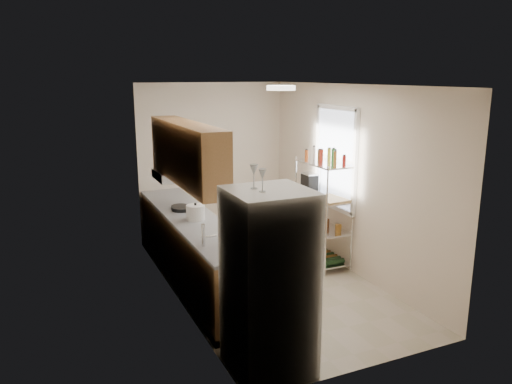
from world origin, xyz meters
TOP-DOWN VIEW (x-y plane):
  - room at (0.00, 0.00)m, footprint 2.52×4.42m
  - counter_run at (-0.92, 0.44)m, footprint 0.63×3.51m
  - upper_cabinets at (-1.05, 0.10)m, footprint 0.33×2.20m
  - range_hood at (-1.00, 0.90)m, footprint 0.50×0.60m
  - window at (1.23, 0.35)m, footprint 0.06×1.00m
  - bakers_rack at (1.00, 0.30)m, footprint 0.45×0.90m
  - ceiling_dome at (0.00, -0.30)m, footprint 0.34×0.34m
  - refrigerator at (-0.87, -1.81)m, footprint 0.72×0.72m
  - wine_glass_a at (-0.98, -1.71)m, footprint 0.08×0.08m
  - wine_glass_b at (-0.96, -1.85)m, footprint 0.07×0.07m
  - rice_cooker at (-0.90, 0.31)m, footprint 0.24×0.24m
  - frying_pan_large at (-0.93, 0.82)m, footprint 0.30×0.30m
  - frying_pan_small at (-0.94, 0.90)m, footprint 0.32×0.32m
  - cutting_board at (0.99, 0.10)m, footprint 0.42×0.51m
  - espresso_machine at (0.97, 0.63)m, footprint 0.18×0.26m
  - storage_bag at (0.90, 0.63)m, footprint 0.11×0.14m

SIDE VIEW (x-z plane):
  - counter_run at x=-0.92m, z-range 0.00..0.90m
  - storage_bag at x=0.90m, z-range 0.56..0.70m
  - refrigerator at x=-0.87m, z-range 0.00..1.74m
  - frying_pan_large at x=-0.93m, z-range 0.90..0.95m
  - frying_pan_small at x=-0.94m, z-range 0.90..0.95m
  - rice_cooker at x=-0.90m, z-range 0.90..1.09m
  - cutting_board at x=0.99m, z-range 1.01..1.04m
  - bakers_rack at x=1.00m, z-range 0.24..1.97m
  - espresso_machine at x=0.97m, z-range 1.01..1.30m
  - room at x=0.00m, z-range -0.01..2.61m
  - range_hood at x=-1.00m, z-range 1.33..1.45m
  - window at x=1.23m, z-range 0.82..2.28m
  - upper_cabinets at x=-1.05m, z-range 1.45..2.17m
  - wine_glass_b at x=-0.96m, z-range 1.74..1.94m
  - wine_glass_a at x=-0.98m, z-range 1.74..1.96m
  - ceiling_dome at x=0.00m, z-range 2.54..2.60m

